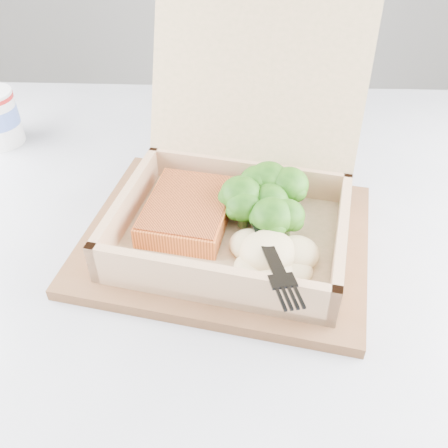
{
  "coord_description": "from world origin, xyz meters",
  "views": [
    {
      "loc": [
        0.46,
        0.03,
        1.14
      ],
      "look_at": [
        0.43,
        0.44,
        0.79
      ],
      "focal_mm": 40.0,
      "sensor_mm": 36.0,
      "label": 1
    }
  ],
  "objects": [
    {
      "name": "cafe_table",
      "position": [
        0.4,
        0.43,
        0.56
      ],
      "size": [
        0.88,
        0.88,
        0.75
      ],
      "rotation": [
        0.0,
        0.0,
        0.02
      ],
      "color": "black",
      "rests_on": "floor"
    },
    {
      "name": "serving_tray",
      "position": [
        0.44,
        0.45,
        0.76
      ],
      "size": [
        0.35,
        0.3,
        0.01
      ],
      "primitive_type": "cube",
      "rotation": [
        0.0,
        0.0,
        -0.16
      ],
      "color": "brown",
      "rests_on": "cafe_table"
    },
    {
      "name": "takeout_container",
      "position": [
        0.45,
        0.49,
        0.82
      ],
      "size": [
        0.29,
        0.3,
        0.22
      ],
      "rotation": [
        0.0,
        0.0,
        -0.17
      ],
      "color": "tan",
      "rests_on": "serving_tray"
    },
    {
      "name": "salmon_fillet",
      "position": [
        0.39,
        0.46,
        0.79
      ],
      "size": [
        0.11,
        0.13,
        0.02
      ],
      "primitive_type": "cube",
      "rotation": [
        0.0,
        0.0,
        -0.15
      ],
      "color": "orange",
      "rests_on": "takeout_container"
    },
    {
      "name": "broccoli_pile",
      "position": [
        0.48,
        0.47,
        0.79
      ],
      "size": [
        0.11,
        0.11,
        0.04
      ],
      "primitive_type": null,
      "color": "#3A7F1C",
      "rests_on": "takeout_container"
    },
    {
      "name": "mashed_potatoes",
      "position": [
        0.48,
        0.4,
        0.79
      ],
      "size": [
        0.09,
        0.08,
        0.03
      ],
      "primitive_type": "ellipsoid",
      "color": "#D6BA8B",
      "rests_on": "takeout_container"
    },
    {
      "name": "plastic_fork",
      "position": [
        0.47,
        0.42,
        0.8
      ],
      "size": [
        0.06,
        0.17,
        0.02
      ],
      "rotation": [
        0.0,
        0.0,
        3.38
      ],
      "color": "black",
      "rests_on": "mashed_potatoes"
    },
    {
      "name": "receipt",
      "position": [
        0.44,
        0.63,
        0.75
      ],
      "size": [
        0.1,
        0.17,
        0.0
      ],
      "primitive_type": "cube",
      "rotation": [
        0.0,
        0.0,
        0.14
      ],
      "color": "white",
      "rests_on": "cafe_table"
    }
  ]
}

